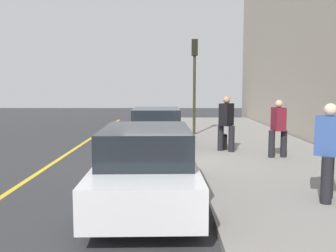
{
  "coord_description": "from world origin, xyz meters",
  "views": [
    {
      "loc": [
        -11.55,
        -0.28,
        2.27
      ],
      "look_at": [
        0.1,
        -0.23,
        1.03
      ],
      "focal_mm": 39.68,
      "sensor_mm": 36.0,
      "label": 1
    }
  ],
  "objects_px": {
    "parked_car_black": "(156,129)",
    "pedestrian_burgundy_coat": "(278,127)",
    "traffic_light_pole": "(194,70)",
    "rolling_suitcase": "(223,142)",
    "parked_car_white": "(147,165)",
    "pedestrian_blue_coat": "(329,149)",
    "pedestrian_black_coat": "(226,122)"
  },
  "relations": [
    {
      "from": "pedestrian_black_coat",
      "to": "pedestrian_burgundy_coat",
      "type": "distance_m",
      "value": 1.75
    },
    {
      "from": "parked_car_white",
      "to": "parked_car_black",
      "type": "bearing_deg",
      "value": 0.26
    },
    {
      "from": "traffic_light_pole",
      "to": "rolling_suitcase",
      "type": "distance_m",
      "value": 4.76
    },
    {
      "from": "pedestrian_black_coat",
      "to": "traffic_light_pole",
      "type": "relative_size",
      "value": 0.43
    },
    {
      "from": "parked_car_black",
      "to": "pedestrian_blue_coat",
      "type": "height_order",
      "value": "pedestrian_blue_coat"
    },
    {
      "from": "pedestrian_blue_coat",
      "to": "traffic_light_pole",
      "type": "distance_m",
      "value": 10.0
    },
    {
      "from": "parked_car_white",
      "to": "rolling_suitcase",
      "type": "distance_m",
      "value": 5.9
    },
    {
      "from": "pedestrian_black_coat",
      "to": "pedestrian_burgundy_coat",
      "type": "relative_size",
      "value": 1.05
    },
    {
      "from": "pedestrian_burgundy_coat",
      "to": "traffic_light_pole",
      "type": "xyz_separation_m",
      "value": [
        5.38,
        2.16,
        1.91
      ]
    },
    {
      "from": "parked_car_white",
      "to": "pedestrian_burgundy_coat",
      "type": "relative_size",
      "value": 2.74
    },
    {
      "from": "parked_car_white",
      "to": "pedestrian_black_coat",
      "type": "distance_m",
      "value": 5.57
    },
    {
      "from": "pedestrian_black_coat",
      "to": "pedestrian_blue_coat",
      "type": "relative_size",
      "value": 1.0
    },
    {
      "from": "parked_car_black",
      "to": "rolling_suitcase",
      "type": "xyz_separation_m",
      "value": [
        -0.67,
        -2.29,
        -0.35
      ]
    },
    {
      "from": "traffic_light_pole",
      "to": "parked_car_white",
      "type": "bearing_deg",
      "value": 170.71
    },
    {
      "from": "rolling_suitcase",
      "to": "parked_car_black",
      "type": "bearing_deg",
      "value": 73.61
    },
    {
      "from": "pedestrian_blue_coat",
      "to": "traffic_light_pole",
      "type": "bearing_deg",
      "value": 10.84
    },
    {
      "from": "pedestrian_black_coat",
      "to": "pedestrian_burgundy_coat",
      "type": "bearing_deg",
      "value": -127.18
    },
    {
      "from": "pedestrian_black_coat",
      "to": "rolling_suitcase",
      "type": "xyz_separation_m",
      "value": [
        0.38,
        0.04,
        -0.71
      ]
    },
    {
      "from": "pedestrian_blue_coat",
      "to": "rolling_suitcase",
      "type": "bearing_deg",
      "value": 11.05
    },
    {
      "from": "pedestrian_blue_coat",
      "to": "pedestrian_burgundy_coat",
      "type": "distance_m",
      "value": 4.29
    },
    {
      "from": "parked_car_white",
      "to": "traffic_light_pole",
      "type": "bearing_deg",
      "value": -9.29
    },
    {
      "from": "parked_car_white",
      "to": "pedestrian_blue_coat",
      "type": "bearing_deg",
      "value": -94.71
    },
    {
      "from": "traffic_light_pole",
      "to": "pedestrian_blue_coat",
      "type": "bearing_deg",
      "value": -169.16
    },
    {
      "from": "pedestrian_black_coat",
      "to": "traffic_light_pole",
      "type": "height_order",
      "value": "traffic_light_pole"
    },
    {
      "from": "parked_car_white",
      "to": "rolling_suitcase",
      "type": "xyz_separation_m",
      "value": [
        5.43,
        -2.27,
        -0.35
      ]
    },
    {
      "from": "parked_car_black",
      "to": "rolling_suitcase",
      "type": "distance_m",
      "value": 2.42
    },
    {
      "from": "pedestrian_burgundy_coat",
      "to": "rolling_suitcase",
      "type": "distance_m",
      "value": 2.13
    },
    {
      "from": "pedestrian_blue_coat",
      "to": "pedestrian_burgundy_coat",
      "type": "height_order",
      "value": "pedestrian_blue_coat"
    },
    {
      "from": "parked_car_black",
      "to": "pedestrian_burgundy_coat",
      "type": "height_order",
      "value": "pedestrian_burgundy_coat"
    },
    {
      "from": "parked_car_white",
      "to": "pedestrian_burgundy_coat",
      "type": "bearing_deg",
      "value": -42.76
    },
    {
      "from": "traffic_light_pole",
      "to": "pedestrian_black_coat",
      "type": "bearing_deg",
      "value": -169.91
    },
    {
      "from": "parked_car_black",
      "to": "pedestrian_burgundy_coat",
      "type": "relative_size",
      "value": 2.63
    }
  ]
}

